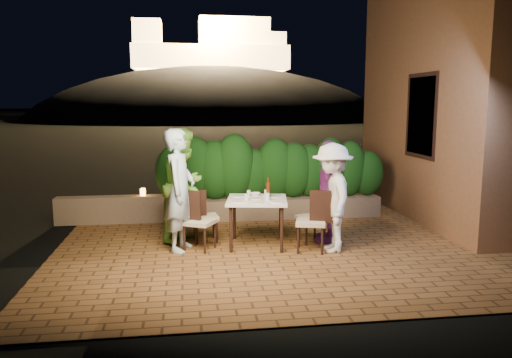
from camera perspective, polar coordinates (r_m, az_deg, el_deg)
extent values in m
plane|color=black|center=(7.65, 3.50, -8.47)|extent=(400.00, 400.00, 0.00)
cube|color=brown|center=(8.13, 2.79, -7.81)|extent=(7.00, 6.00, 0.15)
cube|color=#8F5B38|center=(10.47, 21.28, 9.57)|extent=(1.60, 5.00, 5.00)
cube|color=black|center=(9.67, 18.50, 6.86)|extent=(0.08, 1.00, 1.40)
cube|color=black|center=(9.66, 18.45, 6.86)|extent=(0.06, 1.15, 1.55)
cube|color=#79644D|center=(9.82, 1.98, -3.27)|extent=(4.20, 0.55, 0.40)
cube|color=#79644D|center=(9.75, -15.68, -3.37)|extent=(2.20, 0.30, 0.50)
ellipsoid|color=black|center=(67.53, -5.04, 3.39)|extent=(52.00, 40.00, 22.00)
cylinder|color=white|center=(7.56, -1.81, -2.59)|extent=(0.24, 0.24, 0.01)
cylinder|color=white|center=(8.01, -1.98, -1.96)|extent=(0.21, 0.21, 0.01)
cylinder|color=white|center=(7.54, 2.48, -2.62)|extent=(0.22, 0.22, 0.01)
cylinder|color=white|center=(7.97, 1.96, -1.99)|extent=(0.24, 0.24, 0.01)
cylinder|color=white|center=(7.79, -0.05, -2.25)|extent=(0.20, 0.20, 0.01)
cylinder|color=white|center=(7.44, 0.73, -2.77)|extent=(0.21, 0.21, 0.01)
cylinder|color=silver|center=(7.64, -1.09, -2.10)|extent=(0.06, 0.06, 0.11)
cylinder|color=silver|center=(7.99, -0.85, -1.65)|extent=(0.06, 0.06, 0.10)
cylinder|color=silver|center=(7.66, 1.32, -2.04)|extent=(0.07, 0.07, 0.12)
cylinder|color=silver|center=(7.96, 1.19, -1.64)|extent=(0.07, 0.07, 0.11)
imported|color=white|center=(8.08, -0.12, -1.73)|extent=(0.18, 0.18, 0.04)
imported|color=silver|center=(7.61, -8.70, -1.28)|extent=(0.61, 0.77, 1.86)
imported|color=#81D743|center=(8.15, -8.16, -0.69)|extent=(1.07, 1.13, 1.84)
imported|color=white|center=(7.59, 8.70, -2.12)|extent=(0.69, 1.11, 1.65)
imported|color=#752878|center=(8.09, 8.29, -1.43)|extent=(0.69, 1.05, 1.65)
cylinder|color=orange|center=(9.64, -12.81, -1.47)|extent=(0.10, 0.10, 0.14)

